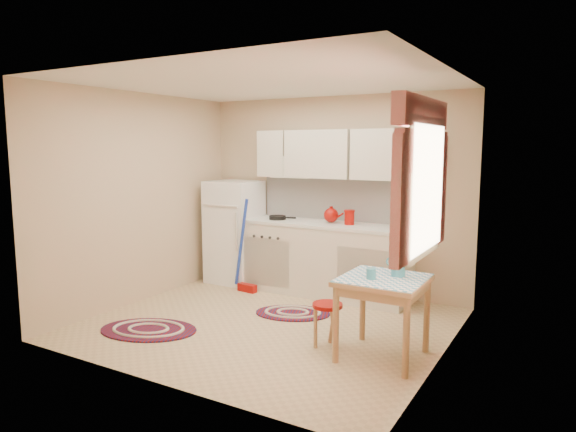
{
  "coord_description": "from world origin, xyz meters",
  "views": [
    {
      "loc": [
        2.79,
        -4.43,
        1.86
      ],
      "look_at": [
        0.1,
        0.25,
        1.13
      ],
      "focal_mm": 32.0,
      "sensor_mm": 36.0,
      "label": 1
    }
  ],
  "objects_px": {
    "base_cabinets": "(321,260)",
    "table": "(382,318)",
    "stool": "(327,325)",
    "fridge": "(234,232)"
  },
  "relations": [
    {
      "from": "base_cabinets",
      "to": "stool",
      "type": "bearing_deg",
      "value": -61.73
    },
    {
      "from": "stool",
      "to": "fridge",
      "type": "bearing_deg",
      "value": 144.92
    },
    {
      "from": "fridge",
      "to": "base_cabinets",
      "type": "height_order",
      "value": "fridge"
    },
    {
      "from": "base_cabinets",
      "to": "stool",
      "type": "relative_size",
      "value": 5.36
    },
    {
      "from": "base_cabinets",
      "to": "table",
      "type": "distance_m",
      "value": 2.04
    },
    {
      "from": "table",
      "to": "stool",
      "type": "xyz_separation_m",
      "value": [
        -0.52,
        -0.03,
        -0.15
      ]
    },
    {
      "from": "fridge",
      "to": "base_cabinets",
      "type": "xyz_separation_m",
      "value": [
        1.31,
        0.05,
        -0.26
      ]
    },
    {
      "from": "fridge",
      "to": "table",
      "type": "xyz_separation_m",
      "value": [
        2.67,
        -1.47,
        -0.34
      ]
    },
    {
      "from": "base_cabinets",
      "to": "stool",
      "type": "height_order",
      "value": "base_cabinets"
    },
    {
      "from": "fridge",
      "to": "stool",
      "type": "distance_m",
      "value": 2.66
    }
  ]
}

